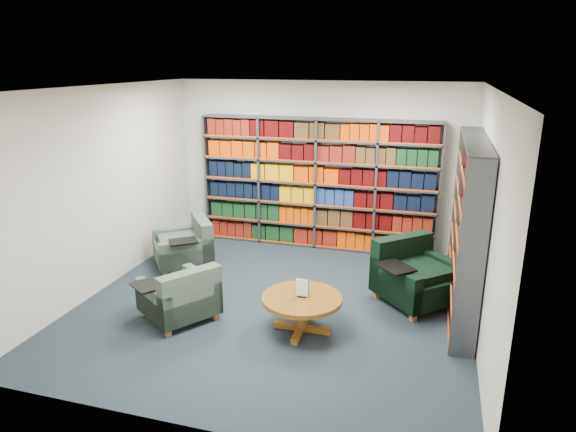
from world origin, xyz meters
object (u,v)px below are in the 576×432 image
(chair_green_right, at_px, (413,277))
(chair_teal_front, at_px, (181,298))
(coffee_table, at_px, (302,304))
(chair_teal_left, at_px, (188,247))

(chair_green_right, relative_size, chair_teal_front, 1.17)
(chair_green_right, relative_size, coffee_table, 1.36)
(chair_teal_front, bearing_deg, chair_teal_left, 114.38)
(chair_teal_left, bearing_deg, chair_teal_front, -65.62)
(chair_teal_left, height_order, coffee_table, chair_teal_left)
(chair_green_right, height_order, coffee_table, chair_green_right)
(chair_teal_left, xyz_separation_m, chair_teal_front, (0.74, -1.64, -0.01))
(chair_teal_left, relative_size, chair_teal_front, 1.05)
(chair_green_right, distance_m, coffee_table, 1.73)
(chair_teal_left, distance_m, chair_green_right, 3.47)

